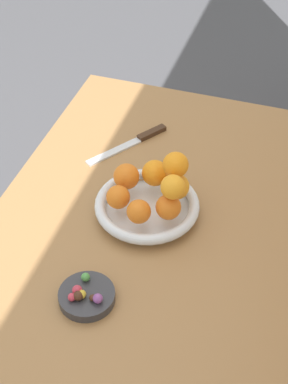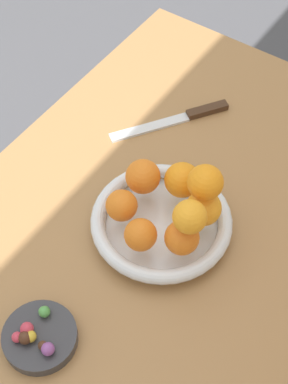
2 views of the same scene
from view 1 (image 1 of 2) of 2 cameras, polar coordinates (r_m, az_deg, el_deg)
ground_plane at (r=2.01m, az=0.60°, el=-17.43°), size 6.00×6.00×0.00m
dining_table at (r=1.48m, az=0.78°, el=-4.82°), size 1.10×0.76×0.74m
fruit_bowl at (r=1.41m, az=0.30°, el=-1.41°), size 0.25×0.25×0.04m
candy_dish at (r=1.25m, az=-5.56°, el=-10.03°), size 0.12×0.12×0.02m
orange_0 at (r=1.34m, az=2.38°, el=-1.47°), size 0.06×0.06×0.06m
orange_1 at (r=1.39m, az=3.15°, el=0.53°), size 0.06×0.06×0.06m
orange_2 at (r=1.42m, az=1.07°, el=1.86°), size 0.06×0.06×0.06m
orange_3 at (r=1.41m, az=-1.71°, el=1.52°), size 0.06×0.06×0.06m
orange_4 at (r=1.37m, az=-2.53°, el=-0.49°), size 0.06×0.06×0.06m
orange_5 at (r=1.33m, az=-0.51°, el=-1.91°), size 0.06×0.06×0.06m
orange_6 at (r=1.35m, az=3.08°, el=2.65°), size 0.06×0.06×0.06m
orange_7 at (r=1.30m, az=2.82°, el=0.49°), size 0.06×0.06×0.06m
candy_ball_0 at (r=1.23m, az=-6.40°, el=-9.97°), size 0.02×0.02×0.02m
candy_ball_1 at (r=1.24m, az=-6.50°, el=-9.43°), size 0.02×0.02×0.02m
candy_ball_2 at (r=1.26m, az=-5.69°, el=-8.22°), size 0.02×0.02×0.02m
candy_ball_3 at (r=1.22m, az=-4.99°, el=-10.19°), size 0.01×0.01×0.01m
candy_ball_4 at (r=1.23m, az=-7.01°, el=-10.09°), size 0.02×0.02×0.02m
candy_ball_5 at (r=1.22m, az=-4.51°, el=-10.26°), size 0.02×0.02×0.02m
candy_ball_6 at (r=1.23m, az=-6.07°, el=-9.83°), size 0.02×0.02×0.02m
knife at (r=1.63m, az=-0.96°, el=4.91°), size 0.23×0.16×0.01m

